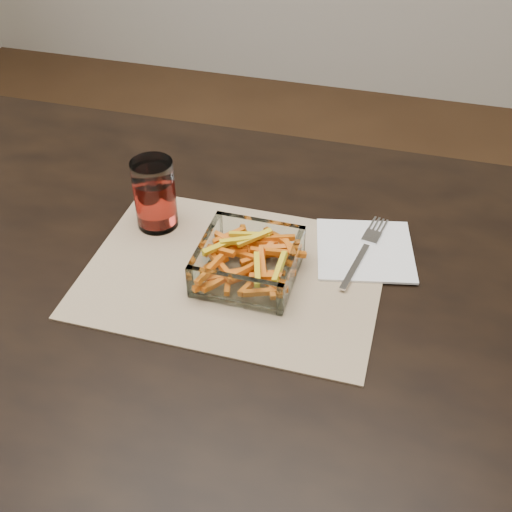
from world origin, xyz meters
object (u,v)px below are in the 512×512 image
object	(u,v)px
dining_table	(214,317)
fork	(365,249)
glass_bowl	(248,263)
tumbler	(155,196)

from	to	relation	value
dining_table	fork	bearing A→B (deg)	28.52
glass_bowl	fork	distance (m)	0.19
glass_bowl	fork	size ratio (longest dim) A/B	0.75
dining_table	glass_bowl	xyz separation A→B (m)	(0.05, 0.02, 0.11)
glass_bowl	tumbler	distance (m)	0.20
glass_bowl	tumbler	size ratio (longest dim) A/B	1.21
dining_table	fork	xyz separation A→B (m)	(0.22, 0.12, 0.10)
tumbler	glass_bowl	bearing A→B (deg)	-24.83
glass_bowl	tumbler	xyz separation A→B (m)	(-0.18, 0.08, 0.03)
dining_table	tumbler	xyz separation A→B (m)	(-0.13, 0.10, 0.15)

